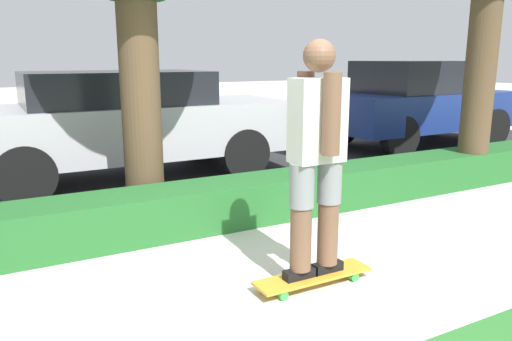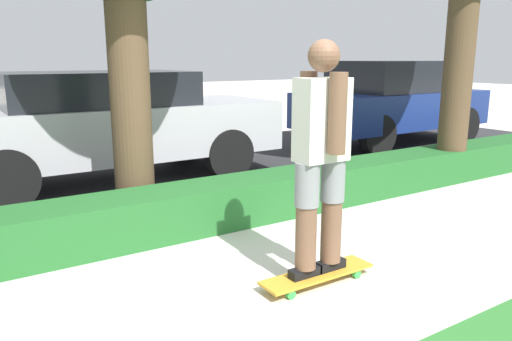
% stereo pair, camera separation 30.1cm
% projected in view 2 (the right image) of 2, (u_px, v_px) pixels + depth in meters
% --- Properties ---
extents(ground_plane, '(60.00, 60.00, 0.00)m').
position_uv_depth(ground_plane, '(289.00, 289.00, 3.72)').
color(ground_plane, beige).
extents(street_asphalt, '(18.54, 5.00, 0.01)m').
position_uv_depth(street_asphalt, '(114.00, 178.00, 7.16)').
color(street_asphalt, '#2D2D30').
rests_on(street_asphalt, ground_plane).
extents(hedge_row, '(18.54, 0.60, 0.45)m').
position_uv_depth(hedge_row, '(193.00, 208.00, 4.98)').
color(hedge_row, '#236028').
rests_on(hedge_row, ground_plane).
extents(skateboard, '(0.95, 0.24, 0.09)m').
position_uv_depth(skateboard, '(317.00, 275.00, 3.81)').
color(skateboard, gold).
rests_on(skateboard, ground_plane).
extents(skater_person, '(0.50, 0.45, 1.73)m').
position_uv_depth(skater_person, '(321.00, 154.00, 3.60)').
color(skater_person, black).
rests_on(skater_person, skateboard).
extents(parked_car_middle, '(4.64, 1.78, 1.51)m').
position_uv_depth(parked_car_middle, '(108.00, 123.00, 6.86)').
color(parked_car_middle, '#B7B7BC').
rests_on(parked_car_middle, ground_plane).
extents(parked_car_rear, '(3.98, 1.87, 1.64)m').
position_uv_depth(parked_car_rear, '(391.00, 101.00, 9.88)').
color(parked_car_rear, navy).
rests_on(parked_car_rear, ground_plane).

